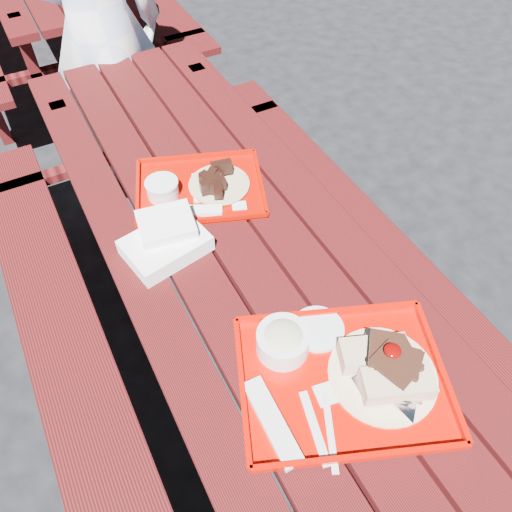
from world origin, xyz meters
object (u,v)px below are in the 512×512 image
object	(u,v)px
picnic_table_near	(235,275)
person	(100,30)
near_tray	(341,366)
far_tray	(198,188)

from	to	relation	value
picnic_table_near	person	xyz separation A→B (m)	(-0.00, 1.31, 0.27)
near_tray	person	xyz separation A→B (m)	(-0.04, 1.84, 0.04)
near_tray	far_tray	world-z (taller)	near_tray
near_tray	far_tray	bearing A→B (deg)	93.30
person	picnic_table_near	bearing A→B (deg)	91.63
far_tray	person	world-z (taller)	person
picnic_table_near	near_tray	world-z (taller)	near_tray
picnic_table_near	far_tray	bearing A→B (deg)	92.98
person	near_tray	bearing A→B (deg)	92.57
picnic_table_near	person	size ratio (longest dim) A/B	1.45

